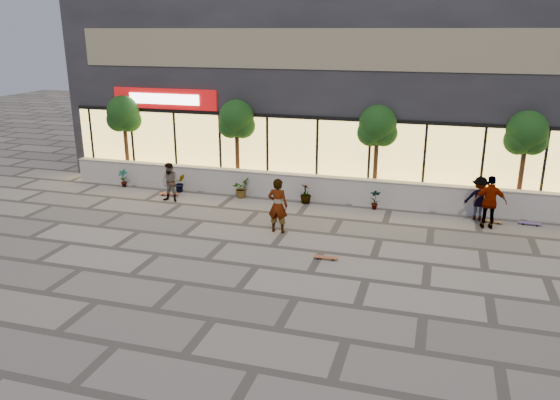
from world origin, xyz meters
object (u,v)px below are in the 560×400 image
(tree_west, at_px, (124,116))
(skater_left, at_px, (171,182))
(tree_mideast, at_px, (377,128))
(skateboard_center, at_px, (326,257))
(skateboard_right_near, at_px, (492,221))
(tree_east, at_px, (526,136))
(skater_center, at_px, (278,206))
(skater_right_far, at_px, (479,199))
(skateboard_right_far, at_px, (530,223))
(skater_right_near, at_px, (490,202))
(skateboard_left, at_px, (169,194))
(tree_midwest, at_px, (237,121))

(tree_west, bearing_deg, skater_left, -36.04)
(tree_mideast, xyz_separation_m, skateboard_center, (-0.63, -6.62, -2.91))
(skateboard_right_near, bearing_deg, skater_left, -163.34)
(tree_west, height_order, tree_east, same)
(skater_center, xyz_separation_m, skateboard_center, (2.10, -1.88, -0.89))
(skater_right_far, height_order, skateboard_center, skater_right_far)
(tree_east, bearing_deg, skater_left, -169.06)
(tree_west, bearing_deg, skateboard_right_far, -4.95)
(skater_center, height_order, skateboard_right_near, skater_center)
(skateboard_right_far, bearing_deg, skater_left, -172.13)
(skateboard_right_far, bearing_deg, skater_right_near, -150.35)
(tree_west, height_order, skateboard_right_near, tree_west)
(skater_right_far, bearing_deg, skateboard_right_near, 159.80)
(skater_right_far, xyz_separation_m, skateboard_left, (-12.42, -0.51, -0.74))
(skater_center, bearing_deg, skateboard_center, 140.35)
(tree_west, distance_m, skater_left, 4.92)
(tree_mideast, distance_m, tree_east, 5.50)
(skater_left, height_order, skateboard_center, skater_left)
(tree_mideast, xyz_separation_m, skateboard_right_near, (4.50, -1.64, -2.91))
(skater_right_far, bearing_deg, skateboard_right_far, -177.29)
(skater_left, distance_m, skateboard_center, 8.37)
(tree_mideast, distance_m, skater_left, 8.63)
(skater_right_far, bearing_deg, skateboard_left, 8.21)
(tree_east, relative_size, skateboard_center, 5.20)
(skater_center, distance_m, skateboard_left, 6.42)
(skater_left, distance_m, skateboard_left, 1.11)
(skater_center, height_order, skater_right_far, skater_center)
(tree_east, distance_m, skateboard_center, 9.48)
(skater_right_near, bearing_deg, skater_center, 15.36)
(skater_right_near, bearing_deg, tree_west, -12.23)
(skater_left, bearing_deg, tree_west, 145.91)
(skater_left, xyz_separation_m, skater_right_near, (12.24, 0.35, 0.15))
(skateboard_right_far, bearing_deg, tree_west, 178.36)
(tree_west, relative_size, skateboard_left, 4.53)
(skater_center, bearing_deg, skateboard_right_near, -154.65)
(tree_midwest, bearing_deg, tree_mideast, 0.00)
(tree_east, bearing_deg, skateboard_left, -172.20)
(tree_west, height_order, skater_right_near, tree_west)
(skater_center, bearing_deg, skateboard_left, -24.23)
(skater_left, xyz_separation_m, skater_right_far, (11.93, 1.20, 0.01))
(skater_left, relative_size, skater_right_far, 0.98)
(tree_west, height_order, skater_center, tree_west)
(tree_east, xyz_separation_m, skateboard_left, (-13.92, -1.91, -2.90))
(tree_west, height_order, skateboard_left, tree_west)
(tree_west, bearing_deg, tree_east, 0.00)
(skateboard_center, relative_size, skateboard_right_near, 0.99)
(tree_east, height_order, skater_right_far, tree_east)
(tree_east, bearing_deg, skateboard_center, -132.79)
(tree_east, xyz_separation_m, skater_left, (-13.43, -2.60, -2.18))
(tree_midwest, distance_m, skateboard_center, 9.01)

